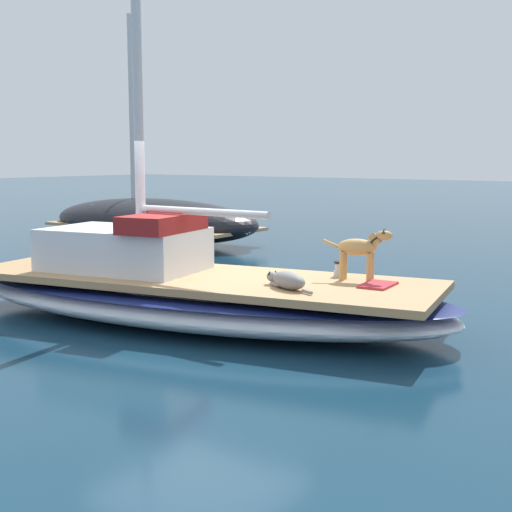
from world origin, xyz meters
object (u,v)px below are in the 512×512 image
Objects in this scene: dog_grey at (287,280)px; deck_winch at (340,269)px; dog_tan at (360,249)px; sailboat_main at (197,298)px; deck_towel at (378,285)px; moored_boat_starboard_side at (152,220)px.

dog_grey is 4.32× the size of deck_winch.
dog_tan reaches higher than deck_winch.
dog_tan is 4.43× the size of deck_winch.
dog_tan is (0.91, -2.03, 0.75)m from sailboat_main.
deck_towel reaches higher than sailboat_main.
dog_tan reaches higher than sailboat_main.
dog_grey is at bearing 154.73° from dog_tan.
dog_tan is at bearing -25.27° from dog_grey.
deck_towel is 10.76m from moored_boat_starboard_side.
sailboat_main is at bearing 106.29° from deck_towel.
moored_boat_starboard_side reaches higher than sailboat_main.
sailboat_main is at bearing -132.32° from moored_boat_starboard_side.
sailboat_main is 9.26m from moored_boat_starboard_side.
deck_towel is at bearing -115.71° from deck_winch.
deck_towel is (-0.21, -0.36, -0.41)m from dog_tan.
deck_winch is 0.83m from deck_towel.
dog_tan is at bearing 59.62° from deck_towel.
dog_tan is at bearing -120.94° from moored_boat_starboard_side.
sailboat_main is 1.61m from dog_grey.
deck_towel is at bearing -46.23° from dog_grey.
moored_boat_starboard_side reaches higher than deck_towel.
moored_boat_starboard_side reaches higher than dog_tan.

